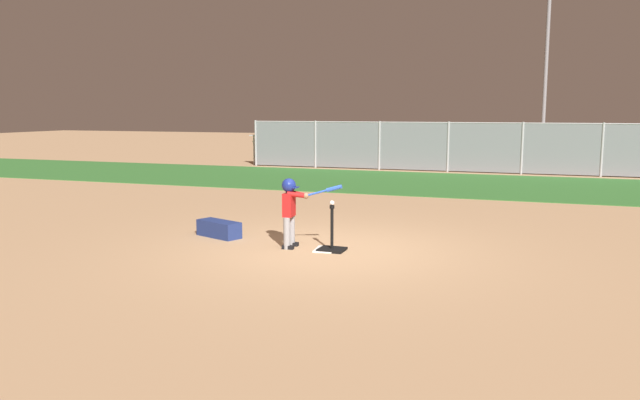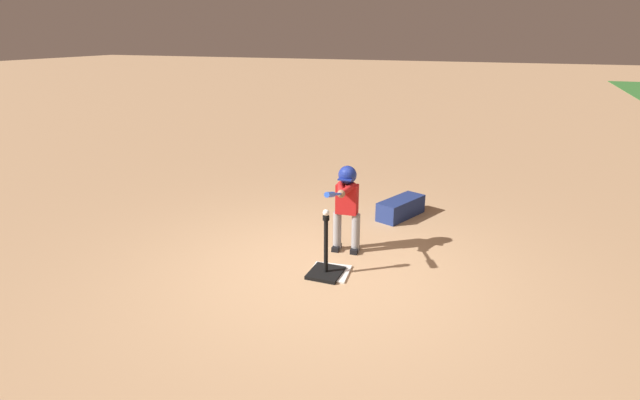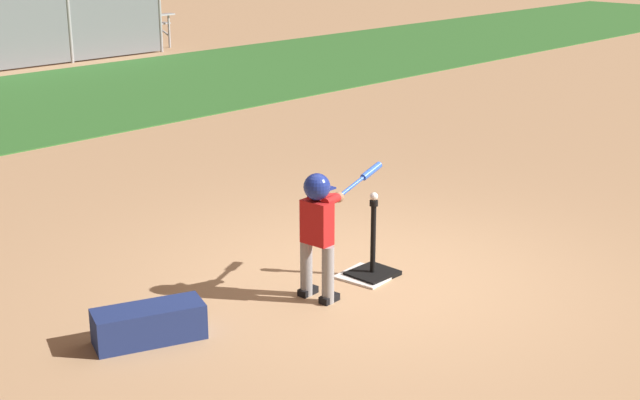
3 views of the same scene
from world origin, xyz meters
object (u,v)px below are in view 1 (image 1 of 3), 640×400
object	(u,v)px
batting_tee	(332,244)
equipment_bag	(219,229)
bleachers_far_right	(303,149)
baseball	(332,203)
bleachers_far_left	(489,152)
batter_child	(291,204)

from	to	relation	value
batting_tee	equipment_bag	size ratio (longest dim) A/B	0.86
bleachers_far_right	baseball	bearing A→B (deg)	-67.36
equipment_bag	baseball	bearing A→B (deg)	11.77
baseball	bleachers_far_left	bearing A→B (deg)	85.51
batter_child	baseball	distance (m)	0.69
batting_tee	bleachers_far_right	size ratio (longest dim) A/B	0.19
baseball	bleachers_far_right	distance (m)	15.85
baseball	equipment_bag	world-z (taller)	baseball
batting_tee	equipment_bag	bearing A→B (deg)	170.18
equipment_bag	batting_tee	bearing A→B (deg)	11.77
batting_tee	equipment_bag	distance (m)	2.22
bleachers_far_left	baseball	bearing A→B (deg)	-94.49
batting_tee	bleachers_far_right	distance (m)	15.85
batter_child	baseball	size ratio (longest dim) A/B	15.03
baseball	equipment_bag	size ratio (longest dim) A/B	0.09
bleachers_far_left	batting_tee	bearing A→B (deg)	-94.49
bleachers_far_right	equipment_bag	distance (m)	14.78
batter_child	equipment_bag	bearing A→B (deg)	166.09
baseball	bleachers_far_left	xyz separation A→B (m)	(1.20, 15.26, -0.15)
batter_child	equipment_bag	size ratio (longest dim) A/B	1.32
bleachers_far_right	bleachers_far_left	distance (m)	7.33
baseball	bleachers_far_right	xyz separation A→B (m)	(-6.10, 14.63, -0.16)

